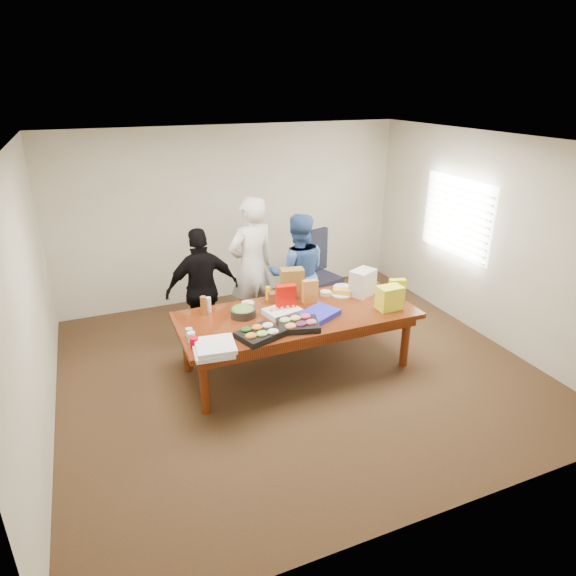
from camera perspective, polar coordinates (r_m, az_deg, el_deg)
name	(u,v)px	position (r m, az deg, el deg)	size (l,w,h in m)	color
floor	(297,368)	(6.19, 1.01, -9.26)	(5.50, 5.00, 0.02)	#47301E
ceiling	(298,141)	(5.28, 1.22, 16.65)	(5.50, 5.00, 0.02)	white
wall_back	(234,215)	(7.85, -6.27, 8.43)	(5.50, 0.04, 2.70)	beige
wall_front	(440,378)	(3.67, 17.12, -9.95)	(5.50, 0.04, 2.70)	beige
wall_left	(28,304)	(5.22, -27.81, -1.62)	(0.04, 5.00, 2.70)	beige
wall_right	(487,238)	(7.10, 22.01, 5.37)	(0.04, 5.00, 2.70)	beige
window_panel	(456,217)	(7.46, 18.88, 7.80)	(0.03, 1.40, 1.10)	white
window_blinds	(454,217)	(7.44, 18.64, 7.78)	(0.04, 1.36, 1.00)	beige
conference_table	(297,341)	(5.99, 1.04, -6.14)	(2.80, 1.20, 0.75)	#4C1C0F
office_chair	(320,276)	(7.38, 3.69, 1.42)	(0.60, 0.60, 1.19)	black
person_center	(252,267)	(6.69, -4.19, 2.47)	(0.70, 0.46, 1.92)	silver
person_right	(298,274)	(6.75, 1.14, 1.64)	(0.82, 0.64, 1.68)	#2E508C
person_left	(203,289)	(6.42, -9.84, -0.14)	(0.95, 0.40, 1.62)	black
veggie_tray	(260,334)	(5.28, -3.30, -5.36)	(0.45, 0.35, 0.07)	black
fruit_tray	(298,325)	(5.47, 1.17, -4.27)	(0.45, 0.35, 0.07)	black
sheet_cake	(282,312)	(5.77, -0.67, -2.76)	(0.40, 0.30, 0.07)	white
salad_bowl	(243,312)	(5.75, -5.23, -2.82)	(0.30, 0.30, 0.10)	black
chip_bag_blue	(319,314)	(5.74, 3.63, -3.01)	(0.43, 0.32, 0.06)	#2626C6
chip_bag_red	(286,299)	(5.78, -0.24, -1.24)	(0.23, 0.10, 0.34)	red
chip_bag_yellow	(397,291)	(6.21, 12.47, -0.29)	(0.20, 0.08, 0.29)	#ECF91B
chip_bag_orange	(310,291)	(6.05, 2.56, -0.38)	(0.19, 0.08, 0.29)	orange
mayo_jar	(299,292)	(6.24, 1.31, -0.43)	(0.08, 0.08, 0.13)	beige
mustard_bottle	(268,293)	(6.15, -2.32, -0.61)	(0.06, 0.06, 0.17)	yellow
dressing_bottle	(204,305)	(5.83, -9.74, -2.00)	(0.07, 0.07, 0.22)	brown
ranch_bottle	(209,305)	(5.89, -9.16, -1.93)	(0.06, 0.06, 0.18)	beige
banana_bunch	(342,292)	(6.34, 6.31, -0.44)	(0.23, 0.14, 0.08)	gold
bread_loaf	(281,296)	(6.12, -0.82, -0.92)	(0.31, 0.14, 0.13)	brown
kraft_bag	(292,283)	(6.18, 0.47, 0.57)	(0.29, 0.17, 0.38)	brown
red_cup	(194,343)	(5.15, -10.78, -6.24)	(0.09, 0.09, 0.12)	red
clear_cup_a	(191,337)	(5.27, -11.10, -5.59)	(0.08, 0.08, 0.11)	white
clear_cup_b	(189,333)	(5.37, -11.35, -5.11)	(0.08, 0.08, 0.10)	silver
pizza_box_lower	(213,350)	(5.05, -8.63, -7.15)	(0.39, 0.39, 0.04)	silver
pizza_box_upper	(215,346)	(5.04, -8.39, -6.62)	(0.39, 0.39, 0.04)	white
plate_a	(342,294)	(6.35, 6.22, -0.69)	(0.29, 0.29, 0.02)	silver
plate_b	(342,287)	(6.57, 6.31, 0.11)	(0.24, 0.24, 0.02)	silver
dip_bowl_a	(325,293)	(6.31, 4.35, -0.60)	(0.13, 0.13, 0.05)	#F6EECD
dip_bowl_b	(248,305)	(5.98, -4.67, -1.93)	(0.15, 0.15, 0.06)	beige
grocery_bag_white	(363,283)	(6.32, 8.62, 0.63)	(0.31, 0.22, 0.33)	beige
grocery_bag_yellow	(390,298)	(5.99, 11.66, -1.12)	(0.29, 0.20, 0.29)	#FCFE2D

